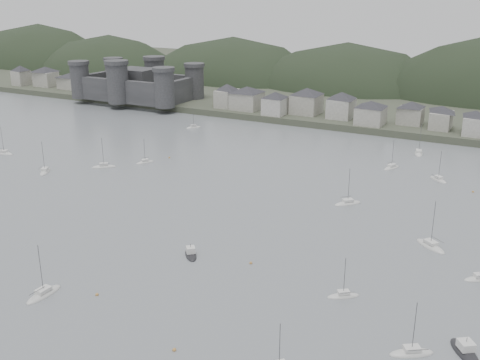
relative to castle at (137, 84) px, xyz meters
The scene contains 10 objects.
ground 216.45m from the castle, 56.28° to the right, with size 900.00×900.00×0.00m, color slate.
far_shore_land 166.61m from the castle, 43.83° to the left, with size 900.00×250.00×3.00m, color #383D2D.
forested_ridge 155.26m from the castle, 35.67° to the left, with size 851.55×103.94×102.57m.
castle is the anchor object (origin of this frame).
waterfront_town 170.64m from the castle, ahead, with size 451.48×28.46×12.92m.
sailboat_lead 68.35m from the castle, 30.50° to the right, with size 5.96×7.20×9.83m.
moored_fleet 163.24m from the castle, 46.40° to the right, with size 261.79×178.76×13.58m.
motor_launch_near 243.18m from the castle, 38.84° to the right, with size 7.46×8.64×4.01m.
motor_launch_far 192.09m from the castle, 48.30° to the right, with size 6.56×6.96×3.70m.
mooring_buoys 183.67m from the castle, 46.04° to the right, with size 175.41×110.44×0.70m.
Camera 1 is at (73.69, -62.02, 58.66)m, focal length 41.86 mm.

